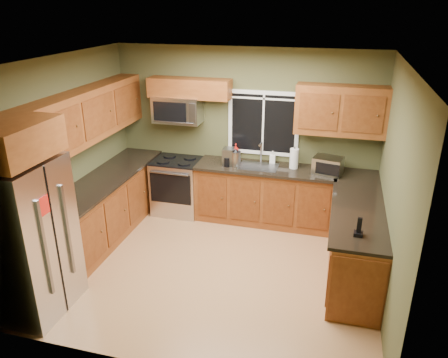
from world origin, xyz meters
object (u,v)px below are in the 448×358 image
at_px(refrigerator, 28,239).
at_px(microwave, 178,109).
at_px(paper_towel_roll, 294,158).
at_px(cordless_phone, 359,230).
at_px(kettle, 236,158).
at_px(toaster_oven, 328,166).
at_px(soap_bottle_c, 228,154).
at_px(soap_bottle_b, 272,157).
at_px(coffee_maker, 228,157).
at_px(range, 178,186).
at_px(soap_bottle_a, 236,152).

xyz_separation_m(refrigerator, microwave, (0.69, 2.91, 0.83)).
height_order(paper_towel_roll, cordless_phone, paper_towel_roll).
height_order(kettle, paper_towel_roll, paper_towel_roll).
xyz_separation_m(toaster_oven, soap_bottle_c, (-1.60, 0.25, -0.04)).
relative_size(paper_towel_roll, soap_bottle_b, 1.77).
bearing_deg(soap_bottle_c, cordless_phone, -45.60).
distance_m(coffee_maker, paper_towel_roll, 1.01).
height_order(range, coffee_maker, coffee_maker).
xyz_separation_m(kettle, soap_bottle_c, (-0.20, 0.29, -0.05)).
distance_m(range, kettle, 1.17).
xyz_separation_m(coffee_maker, soap_bottle_b, (0.65, 0.28, -0.03)).
xyz_separation_m(toaster_oven, paper_towel_roll, (-0.51, 0.11, 0.03)).
relative_size(refrigerator, range, 1.92).
height_order(soap_bottle_a, soap_bottle_b, soap_bottle_a).
xyz_separation_m(refrigerator, kettle, (1.69, 2.71, 0.17)).
bearing_deg(microwave, cordless_phone, -34.88).
xyz_separation_m(microwave, paper_towel_roll, (1.88, -0.05, -0.63)).
distance_m(soap_bottle_b, cordless_phone, 2.42).
bearing_deg(kettle, cordless_phone, -44.25).
bearing_deg(range, toaster_oven, -0.56).
bearing_deg(soap_bottle_a, kettle, -76.83).
distance_m(kettle, soap_bottle_c, 0.35).
bearing_deg(cordless_phone, soap_bottle_a, 132.46).
bearing_deg(refrigerator, microwave, 76.66).
bearing_deg(soap_bottle_c, kettle, -55.36).
relative_size(toaster_oven, soap_bottle_b, 2.41).
bearing_deg(range, coffee_maker, -3.18).
bearing_deg(refrigerator, soap_bottle_a, 61.61).
bearing_deg(coffee_maker, soap_bottle_b, 23.22).
height_order(kettle, soap_bottle_c, kettle).
xyz_separation_m(microwave, kettle, (1.00, -0.20, -0.66)).
relative_size(toaster_oven, paper_towel_roll, 1.36).
distance_m(soap_bottle_a, soap_bottle_c, 0.14).
bearing_deg(kettle, paper_towel_roll, 9.33).
relative_size(refrigerator, coffee_maker, 6.62).
relative_size(soap_bottle_a, cordless_phone, 1.21).
bearing_deg(paper_towel_roll, microwave, 178.48).
bearing_deg(soap_bottle_c, toaster_oven, -9.04).
xyz_separation_m(coffee_maker, soap_bottle_a, (0.05, 0.28, 0.01)).
distance_m(range, paper_towel_roll, 1.99).
distance_m(refrigerator, soap_bottle_a, 3.41).
relative_size(soap_bottle_a, soap_bottle_c, 1.54).
bearing_deg(paper_towel_roll, soap_bottle_b, 157.76).
height_order(refrigerator, cordless_phone, refrigerator).
relative_size(toaster_oven, coffee_maker, 1.71).
relative_size(coffee_maker, soap_bottle_c, 1.58).
bearing_deg(soap_bottle_b, refrigerator, -126.49).
bearing_deg(cordless_phone, coffee_maker, 137.44).
relative_size(paper_towel_roll, soap_bottle_a, 1.29).
bearing_deg(coffee_maker, microwave, 168.12).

